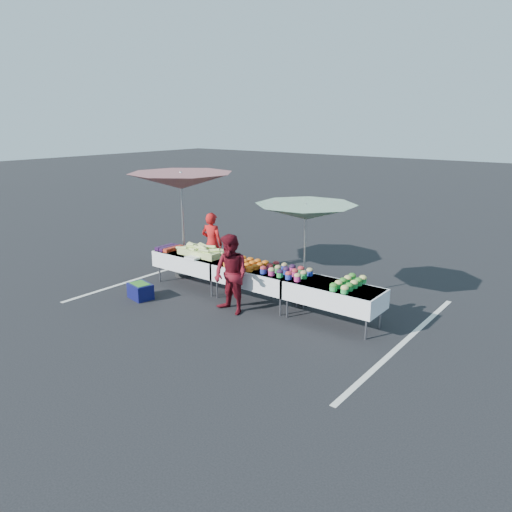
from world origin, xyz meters
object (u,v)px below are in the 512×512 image
Objects in this scene: umbrella_right at (306,213)px; storage_bin at (140,291)px; table_right at (333,293)px; vendor at (212,243)px; umbrella_left at (181,182)px; customer at (231,274)px; table_center at (256,275)px; table_left at (193,261)px.

umbrella_right reaches higher than storage_bin.
umbrella_right reaches higher than table_right.
vendor reaches higher than storage_bin.
vendor reaches higher than table_right.
customer is at bearing -25.08° from umbrella_left.
vendor is at bearing 166.37° from table_right.
storage_bin is (-2.89, -1.90, -1.73)m from umbrella_right.
umbrella_left is (-4.30, 0.40, 1.70)m from table_right.
table_right is 1.18× the size of customer.
umbrella_right is at bearing 45.15° from storage_bin.
customer is at bearing -93.23° from table_center.
table_left is at bearing 165.02° from customer.
table_left is at bearing 180.00° from table_center.
table_right is (3.60, 0.00, 0.00)m from table_left.
table_right is at bearing -5.31° from umbrella_left.
customer is 0.61× the size of umbrella_right.
customer is 2.70× the size of storage_bin.
umbrella_right is 4.40× the size of storage_bin.
table_left is 3.20× the size of storage_bin.
table_left is 1.00× the size of table_right.
customer reaches higher than storage_bin.
vendor is 2.33m from storage_bin.
table_right is 4.13m from storage_bin.
table_center is 1.18× the size of customer.
vendor is 3.11m from umbrella_right.
storage_bin is at bearing -156.35° from customer.
table_center is 1.22× the size of vendor.
table_center is at bearing -9.09° from umbrella_left.
umbrella_right is at bearing 162.66° from vendor.
umbrella_left is 3.33m from umbrella_right.
umbrella_right is (2.60, 0.58, 1.32)m from table_left.
storage_bin is (-0.02, -2.26, -0.59)m from vendor.
vendor is 0.60× the size of umbrella_right.
table_right is at bearing -30.26° from umbrella_right.
table_center is (1.80, 0.00, 0.00)m from table_left.
umbrella_right is (0.80, 0.58, 1.32)m from table_center.
vendor reaches higher than table_center.
table_left is at bearing 180.00° from table_right.
storage_bin is at bearing -102.34° from table_left.
umbrella_left reaches higher than table_right.
table_right is 0.73× the size of umbrella_right.
vendor is (-0.27, 0.94, 0.18)m from table_left.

